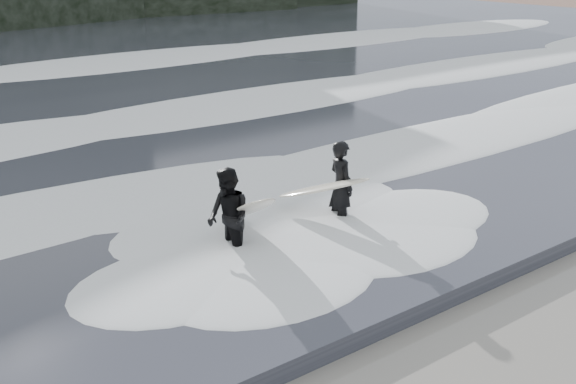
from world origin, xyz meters
The scene contains 4 objects.
foam_near centered at (0.00, 9.00, 0.40)m, with size 60.00×3.20×0.20m, color white.
foam_mid centered at (0.00, 16.00, 0.42)m, with size 60.00×4.00×0.24m, color white.
surfer_left centered at (1.15, 6.31, 0.86)m, with size 1.24×1.91×1.70m.
surfer_right centered at (-1.19, 6.29, 0.83)m, with size 1.36×2.11×1.65m.
Camera 1 is at (-7.24, -2.89, 5.06)m, focal length 45.00 mm.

